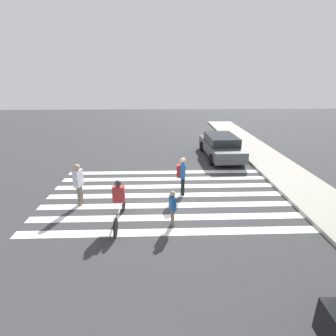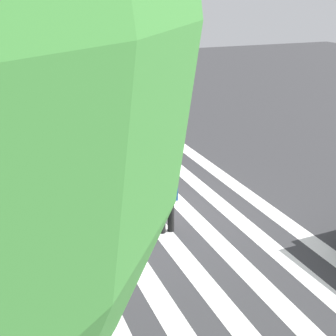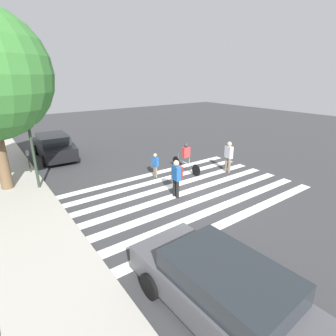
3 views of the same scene
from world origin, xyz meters
TOP-DOWN VIEW (x-y plane):
  - ground_plane at (0.00, 0.00)m, footprint 60.00×60.00m
  - sidewalk_curb at (0.00, 6.25)m, footprint 36.00×2.50m
  - crosswalk_stripes at (-0.00, 0.00)m, footprint 6.05×10.00m
  - traffic_light at (4.14, 5.21)m, footprint 0.60×0.50m
  - parking_meter at (6.50, 5.29)m, footprint 0.15×0.15m
  - pedestrian_adult_blue_shirt at (0.70, -3.41)m, footprint 0.50×0.29m
  - pedestrian_adult_yellow_jacket at (2.35, 0.18)m, footprint 0.38×0.24m
  - pedestrian_child_with_backpack at (-0.08, 0.70)m, footprint 0.48×0.41m
  - cyclist_near_curb at (2.11, -1.64)m, footprint 2.36×0.41m
  - car_parked_dark_suv at (-5.46, 3.57)m, footprint 4.83×2.12m
  - car_parked_silver_sedan at (8.87, 3.46)m, footprint 4.66×2.10m

SIDE VIEW (x-z plane):
  - ground_plane at x=0.00m, z-range 0.00..0.00m
  - crosswalk_stripes at x=0.00m, z-range 0.00..0.01m
  - sidewalk_curb at x=0.00m, z-range 0.00..0.14m
  - pedestrian_adult_yellow_jacket at x=2.35m, z-range 0.08..1.35m
  - car_parked_dark_suv at x=-5.46m, z-range 0.03..1.42m
  - car_parked_silver_sedan at x=8.87m, z-range 0.02..1.52m
  - cyclist_near_curb at x=2.11m, z-range 0.07..1.65m
  - pedestrian_adult_blue_shirt at x=0.70m, z-range 0.11..1.79m
  - pedestrian_child_with_backpack at x=-0.08m, z-range 0.14..1.79m
  - parking_meter at x=6.50m, z-range 0.33..1.68m
  - traffic_light at x=4.14m, z-range 0.86..5.16m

